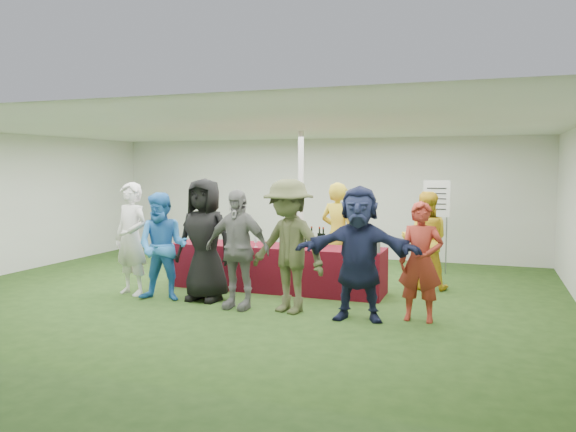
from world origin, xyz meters
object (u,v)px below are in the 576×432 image
(dump_bucket, at_px, (373,247))
(customer_0, at_px, (131,239))
(customer_3, at_px, (237,249))
(customer_2, at_px, (205,240))
(customer_5, at_px, (359,253))
(wine_list_sign, at_px, (436,206))
(customer_6, at_px, (421,262))
(customer_1, at_px, (163,247))
(serving_table, at_px, (277,268))
(staff_back, at_px, (425,240))
(customer_4, at_px, (288,246))
(staff_pourer, at_px, (338,235))

(dump_bucket, height_order, customer_0, customer_0)
(customer_0, bearing_deg, customer_3, 6.95)
(dump_bucket, xyz_separation_m, customer_2, (-2.45, -0.83, 0.10))
(customer_5, bearing_deg, wine_list_sign, 74.11)
(customer_0, xyz_separation_m, customer_6, (4.56, -0.04, -0.10))
(customer_3, height_order, customer_5, customer_5)
(wine_list_sign, height_order, customer_6, wine_list_sign)
(customer_0, bearing_deg, customer_6, 13.07)
(customer_2, bearing_deg, wine_list_sign, 50.37)
(customer_6, bearing_deg, customer_1, -175.95)
(serving_table, bearing_deg, staff_back, 21.66)
(customer_2, distance_m, customer_6, 3.28)
(customer_4, bearing_deg, staff_pourer, 102.66)
(dump_bucket, height_order, staff_back, staff_back)
(customer_0, bearing_deg, staff_pourer, 43.94)
(staff_pourer, xyz_separation_m, customer_1, (-2.28, -1.90, -0.06))
(customer_6, bearing_deg, customer_4, -172.60)
(staff_back, relative_size, customer_2, 0.88)
(dump_bucket, bearing_deg, staff_back, 59.82)
(staff_pourer, distance_m, staff_back, 1.47)
(customer_5, bearing_deg, staff_back, 68.89)
(serving_table, height_order, dump_bucket, dump_bucket)
(customer_0, relative_size, customer_5, 1.00)
(staff_back, bearing_deg, customer_2, 26.76)
(staff_pourer, bearing_deg, customer_5, 128.90)
(dump_bucket, xyz_separation_m, staff_back, (0.66, 1.14, -0.02))
(customer_2, bearing_deg, dump_bucket, 21.67)
(wine_list_sign, xyz_separation_m, customer_1, (-3.77, -3.68, -0.48))
(customer_4, bearing_deg, customer_1, -162.13)
(customer_2, relative_size, customer_3, 1.08)
(dump_bucket, bearing_deg, customer_3, -147.75)
(customer_0, xyz_separation_m, customer_4, (2.75, -0.21, 0.04))
(staff_pourer, bearing_deg, customer_0, 47.31)
(dump_bucket, distance_m, wine_list_sign, 2.76)
(serving_table, relative_size, staff_pourer, 2.00)
(wine_list_sign, xyz_separation_m, customer_6, (0.11, -3.55, -0.51))
(staff_pourer, bearing_deg, customer_1, 56.79)
(dump_bucket, xyz_separation_m, customer_6, (0.82, -0.93, -0.04))
(serving_table, xyz_separation_m, staff_back, (2.33, 0.92, 0.45))
(serving_table, bearing_deg, customer_2, -126.82)
(wine_list_sign, xyz_separation_m, staff_back, (-0.05, -1.48, -0.49))
(customer_2, relative_size, customer_6, 1.17)
(wine_list_sign, bearing_deg, staff_pourer, -130.01)
(wine_list_sign, distance_m, staff_back, 1.56)
(wine_list_sign, height_order, customer_0, customer_0)
(serving_table, relative_size, customer_3, 2.07)
(dump_bucket, height_order, customer_2, customer_2)
(staff_pourer, distance_m, customer_3, 2.21)
(staff_back, distance_m, customer_4, 2.78)
(staff_back, bearing_deg, customer_3, 37.21)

